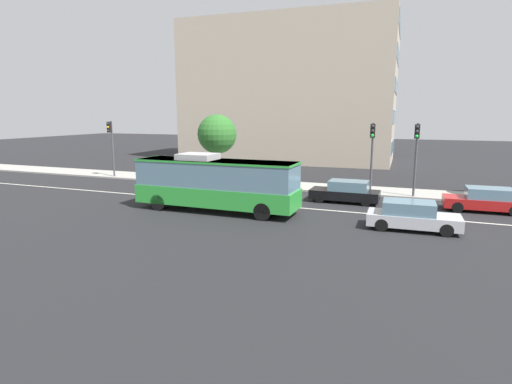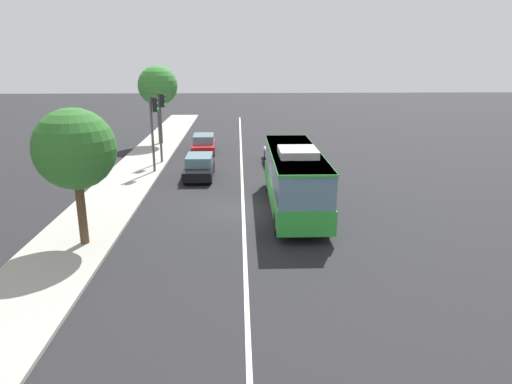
{
  "view_description": "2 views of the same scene",
  "coord_description": "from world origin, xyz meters",
  "px_view_note": "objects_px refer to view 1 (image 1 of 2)",
  "views": [
    {
      "loc": [
        11.1,
        -24.72,
        5.8
      ],
      "look_at": [
        1.78,
        -0.61,
        0.95
      ],
      "focal_mm": 29.15,
      "sensor_mm": 36.0,
      "label": 1
    },
    {
      "loc": [
        -23.05,
        0.21,
        7.71
      ],
      "look_at": [
        -0.16,
        -0.66,
        1.0
      ],
      "focal_mm": 32.62,
      "sensor_mm": 36.0,
      "label": 2
    }
  ],
  "objects_px": {
    "transit_bus": "(216,182)",
    "sedan_silver": "(412,216)",
    "sedan_black": "(346,192)",
    "traffic_light_far_corner": "(372,146)",
    "street_tree_kerbside_left": "(217,134)",
    "traffic_light_mid_block": "(111,139)",
    "traffic_light_near_corner": "(416,147)",
    "sedan_red": "(485,200)"
  },
  "relations": [
    {
      "from": "sedan_black",
      "to": "traffic_light_mid_block",
      "type": "height_order",
      "value": "traffic_light_mid_block"
    },
    {
      "from": "transit_bus",
      "to": "traffic_light_near_corner",
      "type": "distance_m",
      "value": 14.05
    },
    {
      "from": "sedan_red",
      "to": "sedan_silver",
      "type": "bearing_deg",
      "value": 53.31
    },
    {
      "from": "traffic_light_far_corner",
      "to": "traffic_light_mid_block",
      "type": "bearing_deg",
      "value": -90.62
    },
    {
      "from": "transit_bus",
      "to": "traffic_light_mid_block",
      "type": "relative_size",
      "value": 1.93
    },
    {
      "from": "transit_bus",
      "to": "sedan_black",
      "type": "relative_size",
      "value": 2.22
    },
    {
      "from": "street_tree_kerbside_left",
      "to": "sedan_black",
      "type": "bearing_deg",
      "value": -18.99
    },
    {
      "from": "traffic_light_near_corner",
      "to": "sedan_silver",
      "type": "bearing_deg",
      "value": 5.33
    },
    {
      "from": "sedan_red",
      "to": "street_tree_kerbside_left",
      "type": "distance_m",
      "value": 20.35
    },
    {
      "from": "sedan_black",
      "to": "traffic_light_far_corner",
      "type": "relative_size",
      "value": 0.87
    },
    {
      "from": "sedan_silver",
      "to": "sedan_red",
      "type": "distance_m",
      "value": 7.14
    },
    {
      "from": "sedan_black",
      "to": "traffic_light_far_corner",
      "type": "height_order",
      "value": "traffic_light_far_corner"
    },
    {
      "from": "transit_bus",
      "to": "street_tree_kerbside_left",
      "type": "height_order",
      "value": "street_tree_kerbside_left"
    },
    {
      "from": "transit_bus",
      "to": "sedan_black",
      "type": "bearing_deg",
      "value": 38.49
    },
    {
      "from": "traffic_light_near_corner",
      "to": "traffic_light_far_corner",
      "type": "distance_m",
      "value": 2.94
    },
    {
      "from": "sedan_red",
      "to": "street_tree_kerbside_left",
      "type": "bearing_deg",
      "value": -12.3
    },
    {
      "from": "transit_bus",
      "to": "street_tree_kerbside_left",
      "type": "xyz_separation_m",
      "value": [
        -4.52,
        9.37,
        2.32
      ]
    },
    {
      "from": "traffic_light_near_corner",
      "to": "street_tree_kerbside_left",
      "type": "relative_size",
      "value": 0.9
    },
    {
      "from": "sedan_silver",
      "to": "sedan_red",
      "type": "xyz_separation_m",
      "value": [
        4.08,
        5.86,
        0.0
      ]
    },
    {
      "from": "sedan_black",
      "to": "sedan_red",
      "type": "xyz_separation_m",
      "value": [
        8.29,
        0.29,
        0.0
      ]
    },
    {
      "from": "transit_bus",
      "to": "traffic_light_near_corner",
      "type": "xyz_separation_m",
      "value": [
        11.11,
        8.42,
        1.75
      ]
    },
    {
      "from": "traffic_light_near_corner",
      "to": "traffic_light_far_corner",
      "type": "bearing_deg",
      "value": -85.57
    },
    {
      "from": "sedan_black",
      "to": "sedan_silver",
      "type": "bearing_deg",
      "value": 127.32
    },
    {
      "from": "transit_bus",
      "to": "traffic_light_far_corner",
      "type": "relative_size",
      "value": 1.93
    },
    {
      "from": "sedan_black",
      "to": "traffic_light_mid_block",
      "type": "relative_size",
      "value": 0.87
    },
    {
      "from": "sedan_silver",
      "to": "sedan_black",
      "type": "distance_m",
      "value": 6.98
    },
    {
      "from": "sedan_black",
      "to": "traffic_light_near_corner",
      "type": "distance_m",
      "value": 5.87
    },
    {
      "from": "traffic_light_near_corner",
      "to": "street_tree_kerbside_left",
      "type": "xyz_separation_m",
      "value": [
        -15.63,
        0.95,
        0.57
      ]
    },
    {
      "from": "traffic_light_near_corner",
      "to": "street_tree_kerbside_left",
      "type": "height_order",
      "value": "street_tree_kerbside_left"
    },
    {
      "from": "transit_bus",
      "to": "traffic_light_near_corner",
      "type": "relative_size",
      "value": 1.93
    },
    {
      "from": "sedan_silver",
      "to": "sedan_red",
      "type": "relative_size",
      "value": 1.0
    },
    {
      "from": "sedan_black",
      "to": "traffic_light_far_corner",
      "type": "distance_m",
      "value": 4.33
    },
    {
      "from": "sedan_red",
      "to": "traffic_light_mid_block",
      "type": "bearing_deg",
      "value": -7.15
    },
    {
      "from": "traffic_light_near_corner",
      "to": "traffic_light_far_corner",
      "type": "relative_size",
      "value": 1.0
    },
    {
      "from": "transit_bus",
      "to": "sedan_silver",
      "type": "relative_size",
      "value": 2.2
    },
    {
      "from": "sedan_silver",
      "to": "traffic_light_mid_block",
      "type": "distance_m",
      "value": 27.51
    },
    {
      "from": "sedan_silver",
      "to": "street_tree_kerbside_left",
      "type": "bearing_deg",
      "value": 146.82
    },
    {
      "from": "sedan_red",
      "to": "traffic_light_near_corner",
      "type": "relative_size",
      "value": 0.88
    },
    {
      "from": "traffic_light_far_corner",
      "to": "street_tree_kerbside_left",
      "type": "xyz_separation_m",
      "value": [
        -12.69,
        0.91,
        0.57
      ]
    },
    {
      "from": "street_tree_kerbside_left",
      "to": "sedan_silver",
      "type": "bearing_deg",
      "value": -31.27
    },
    {
      "from": "transit_bus",
      "to": "sedan_silver",
      "type": "bearing_deg",
      "value": -0.32
    },
    {
      "from": "traffic_light_far_corner",
      "to": "sedan_black",
      "type": "bearing_deg",
      "value": -22.97
    }
  ]
}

